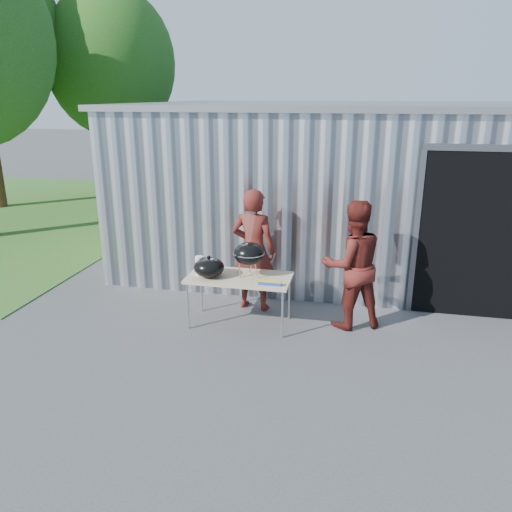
% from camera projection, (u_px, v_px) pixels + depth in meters
% --- Properties ---
extents(ground, '(80.00, 80.00, 0.00)m').
position_uv_depth(ground, '(259.00, 347.00, 6.75)').
color(ground, '#3F3F42').
extents(building, '(8.20, 6.20, 3.10)m').
position_uv_depth(building, '(348.00, 181.00, 10.36)').
color(building, silver).
rests_on(building, ground).
extents(tree_far, '(3.86, 3.86, 6.39)m').
position_uv_depth(tree_far, '(111.00, 63.00, 15.15)').
color(tree_far, '#442D19').
rests_on(tree_far, ground).
extents(folding_table, '(1.50, 0.75, 0.75)m').
position_uv_depth(folding_table, '(239.00, 279.00, 7.22)').
color(folding_table, tan).
rests_on(folding_table, ground).
extents(kettle_grill, '(0.45, 0.45, 0.94)m').
position_uv_depth(kettle_grill, '(249.00, 249.00, 7.10)').
color(kettle_grill, black).
rests_on(kettle_grill, folding_table).
extents(grill_lid, '(0.44, 0.44, 0.32)m').
position_uv_depth(grill_lid, '(209.00, 267.00, 7.16)').
color(grill_lid, black).
rests_on(grill_lid, folding_table).
extents(paper_towels, '(0.12, 0.12, 0.28)m').
position_uv_depth(paper_towels, '(199.00, 266.00, 7.24)').
color(paper_towels, white).
rests_on(paper_towels, folding_table).
extents(white_tub, '(0.20, 0.15, 0.10)m').
position_uv_depth(white_tub, '(207.00, 266.00, 7.51)').
color(white_tub, white).
rests_on(white_tub, folding_table).
extents(foil_box, '(0.32, 0.06, 0.06)m').
position_uv_depth(foil_box, '(270.00, 283.00, 6.87)').
color(foil_box, '#1B40B4').
rests_on(foil_box, folding_table).
extents(person_cook, '(0.76, 0.55, 1.92)m').
position_uv_depth(person_cook, '(254.00, 250.00, 7.71)').
color(person_cook, '#581B16').
rests_on(person_cook, ground).
extents(person_bystander, '(1.12, 1.02, 1.88)m').
position_uv_depth(person_bystander, '(352.00, 265.00, 7.11)').
color(person_bystander, '#581B16').
rests_on(person_bystander, ground).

